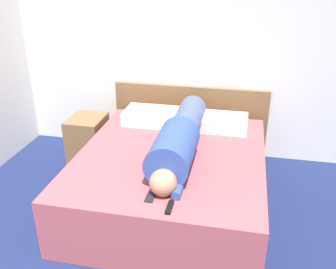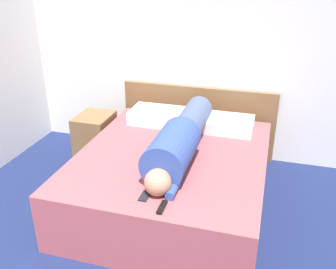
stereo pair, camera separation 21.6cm
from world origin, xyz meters
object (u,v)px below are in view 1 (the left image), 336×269
pillow_near_headboard (154,116)px  person_lying (179,139)px  bed (171,178)px  pillow_second (219,122)px  cell_phone (150,197)px  tv_remote (170,207)px  nightstand (88,141)px

pillow_near_headboard → person_lying: bearing=-59.3°
bed → pillow_second: 0.82m
cell_phone → person_lying: bearing=83.3°
pillow_near_headboard → cell_phone: size_ratio=4.76×
bed → tv_remote: bearing=-79.4°
person_lying → tv_remote: person_lying is taller
pillow_second → bed: bearing=-119.1°
person_lying → pillow_near_headboard: (-0.40, 0.68, -0.09)m
tv_remote → nightstand: bearing=131.3°
person_lying → cell_phone: size_ratio=12.30×
pillow_near_headboard → tv_remote: size_ratio=4.12×
nightstand → cell_phone: nightstand is taller
bed → tv_remote: tv_remote is taller
nightstand → cell_phone: 1.68m
cell_phone → tv_remote: bearing=-31.7°
person_lying → tv_remote: 0.83m
person_lying → tv_remote: bearing=-84.3°
bed → cell_phone: cell_phone is taller
person_lying → tv_remote: (0.08, -0.82, -0.14)m
pillow_second → cell_phone: (-0.38, -1.39, -0.06)m
nightstand → pillow_near_headboard: pillow_near_headboard is taller
tv_remote → cell_phone: tv_remote is taller
bed → tv_remote: (0.16, -0.83, 0.27)m
pillow_second → cell_phone: size_ratio=4.52×
nightstand → cell_phone: size_ratio=4.30×
bed → tv_remote: size_ratio=12.92×
bed → person_lying: person_lying is taller
bed → pillow_near_headboard: pillow_near_headboard is taller
nightstand → cell_phone: (1.05, -1.28, 0.25)m
nightstand → pillow_second: 1.47m
nightstand → pillow_second: pillow_second is taller
nightstand → tv_remote: 1.86m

